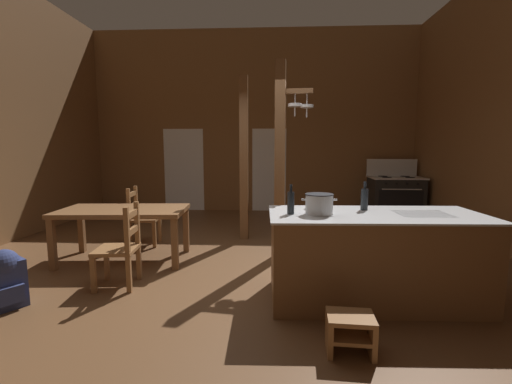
% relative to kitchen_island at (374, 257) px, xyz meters
% --- Properties ---
extents(ground_plane, '(8.64, 9.57, 0.10)m').
position_rel_kitchen_island_xyz_m(ground_plane, '(-1.55, 0.70, -0.51)').
color(ground_plane, brown).
extents(wall_back, '(8.64, 0.14, 4.42)m').
position_rel_kitchen_island_xyz_m(wall_back, '(-1.55, 5.16, 1.75)').
color(wall_back, brown).
rests_on(wall_back, ground_plane).
extents(glazed_door_back_left, '(1.00, 0.01, 2.05)m').
position_rel_kitchen_island_xyz_m(glazed_door_back_left, '(-3.32, 5.08, 0.57)').
color(glazed_door_back_left, white).
rests_on(glazed_door_back_left, ground_plane).
extents(glazed_panel_back_right, '(0.84, 0.01, 2.05)m').
position_rel_kitchen_island_xyz_m(glazed_panel_back_right, '(-1.16, 5.08, 0.57)').
color(glazed_panel_back_right, white).
rests_on(glazed_panel_back_right, ground_plane).
extents(kitchen_island, '(2.19, 1.02, 0.92)m').
position_rel_kitchen_island_xyz_m(kitchen_island, '(0.00, 0.00, 0.00)').
color(kitchen_island, brown).
rests_on(kitchen_island, ground_plane).
extents(stove_range, '(1.16, 0.85, 1.32)m').
position_rel_kitchen_island_xyz_m(stove_range, '(1.70, 4.35, 0.02)').
color(stove_range, black).
rests_on(stove_range, ground_plane).
extents(support_post_with_pot_rack, '(0.54, 0.23, 2.77)m').
position_rel_kitchen_island_xyz_m(support_post_with_pot_rack, '(-0.93, 1.39, 1.01)').
color(support_post_with_pot_rack, brown).
rests_on(support_post_with_pot_rack, ground_plane).
extents(support_post_center, '(0.14, 0.14, 2.77)m').
position_rel_kitchen_island_xyz_m(support_post_center, '(-1.55, 2.37, 0.93)').
color(support_post_center, brown).
rests_on(support_post_center, ground_plane).
extents(step_stool, '(0.38, 0.30, 0.30)m').
position_rel_kitchen_island_xyz_m(step_stool, '(-0.44, -0.95, -0.28)').
color(step_stool, olive).
rests_on(step_stool, ground_plane).
extents(dining_table, '(1.76, 1.01, 0.74)m').
position_rel_kitchen_island_xyz_m(dining_table, '(-3.13, 1.11, 0.19)').
color(dining_table, brown).
rests_on(dining_table, ground_plane).
extents(ladderback_chair_near_window, '(0.48, 0.48, 0.95)m').
position_rel_kitchen_island_xyz_m(ladderback_chair_near_window, '(-2.77, 0.22, -0.01)').
color(ladderback_chair_near_window, olive).
rests_on(ladderback_chair_near_window, ground_plane).
extents(ladderback_chair_by_post, '(0.48, 0.48, 0.95)m').
position_rel_kitchen_island_xyz_m(ladderback_chair_by_post, '(-3.19, 1.90, -0.01)').
color(ladderback_chair_by_post, olive).
rests_on(ladderback_chair_by_post, ground_plane).
extents(backpack, '(0.38, 0.39, 0.60)m').
position_rel_kitchen_island_xyz_m(backpack, '(-3.67, -0.38, -0.14)').
color(backpack, navy).
rests_on(backpack, ground_plane).
extents(stockpot_on_counter, '(0.35, 0.28, 0.21)m').
position_rel_kitchen_island_xyz_m(stockpot_on_counter, '(-0.59, -0.08, 0.56)').
color(stockpot_on_counter, silver).
rests_on(stockpot_on_counter, kitchen_island).
extents(mixing_bowl_on_counter, '(0.20, 0.20, 0.07)m').
position_rel_kitchen_island_xyz_m(mixing_bowl_on_counter, '(-0.59, 0.24, 0.50)').
color(mixing_bowl_on_counter, silver).
rests_on(mixing_bowl_on_counter, kitchen_island).
extents(bottle_tall_on_counter, '(0.08, 0.08, 0.31)m').
position_rel_kitchen_island_xyz_m(bottle_tall_on_counter, '(-0.07, 0.19, 0.58)').
color(bottle_tall_on_counter, '#1E2328').
rests_on(bottle_tall_on_counter, kitchen_island).
extents(bottle_short_on_counter, '(0.07, 0.07, 0.30)m').
position_rel_kitchen_island_xyz_m(bottle_short_on_counter, '(-0.87, -0.08, 0.58)').
color(bottle_short_on_counter, '#1E2328').
rests_on(bottle_short_on_counter, kitchen_island).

